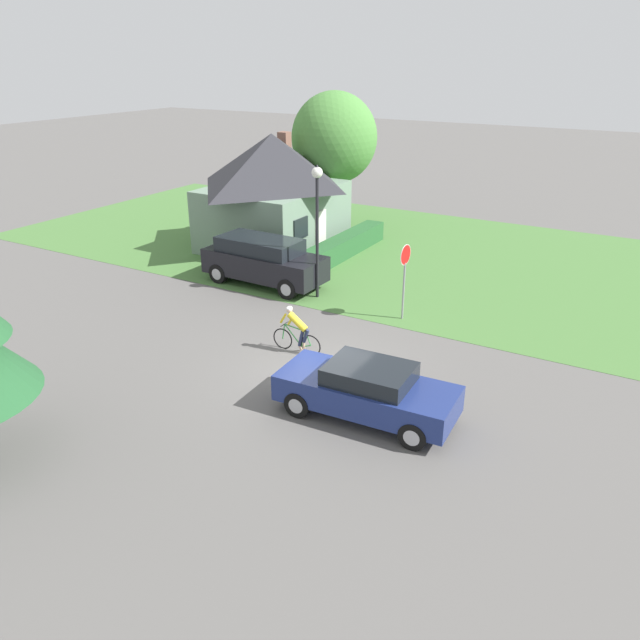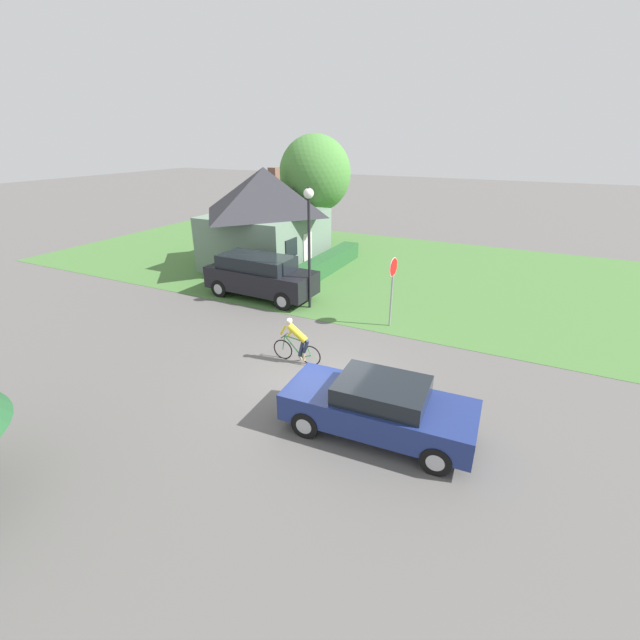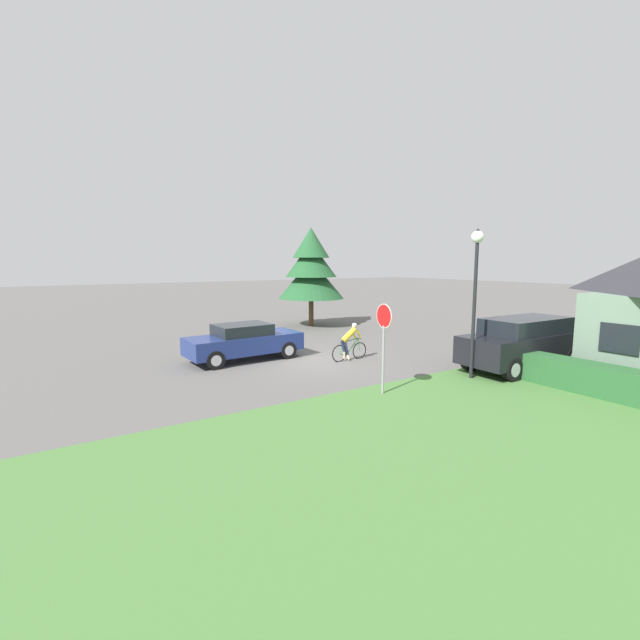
{
  "view_description": "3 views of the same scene",
  "coord_description": "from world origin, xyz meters",
  "px_view_note": "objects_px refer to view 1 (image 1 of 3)",
  "views": [
    {
      "loc": [
        -13.9,
        -8.13,
        8.59
      ],
      "look_at": [
        0.32,
        0.14,
        1.51
      ],
      "focal_mm": 35.0,
      "sensor_mm": 36.0,
      "label": 1
    },
    {
      "loc": [
        -9.73,
        -4.8,
        6.72
      ],
      "look_at": [
        0.35,
        0.21,
        1.86
      ],
      "focal_mm": 24.0,
      "sensor_mm": 36.0,
      "label": 2
    },
    {
      "loc": [
        14.29,
        -8.76,
        3.89
      ],
      "look_at": [
        -0.19,
        0.55,
        1.55
      ],
      "focal_mm": 24.0,
      "sensor_mm": 36.0,
      "label": 3
    }
  ],
  "objects_px": {
    "cyclist": "(297,331)",
    "stop_sign": "(405,267)",
    "deciduous_tree_right": "(334,138)",
    "street_lamp": "(317,203)",
    "sedan_left_lane": "(367,391)",
    "cottage_house": "(273,189)",
    "parked_suv_right": "(263,261)"
  },
  "relations": [
    {
      "from": "sedan_left_lane",
      "to": "cyclist",
      "type": "bearing_deg",
      "value": -35.75
    },
    {
      "from": "parked_suv_right",
      "to": "deciduous_tree_right",
      "type": "relative_size",
      "value": 0.73
    },
    {
      "from": "stop_sign",
      "to": "street_lamp",
      "type": "xyz_separation_m",
      "value": [
        0.32,
        3.63,
        1.71
      ]
    },
    {
      "from": "cyclist",
      "to": "deciduous_tree_right",
      "type": "relative_size",
      "value": 0.25
    },
    {
      "from": "street_lamp",
      "to": "deciduous_tree_right",
      "type": "xyz_separation_m",
      "value": [
        9.55,
        4.59,
        0.97
      ]
    },
    {
      "from": "parked_suv_right",
      "to": "sedan_left_lane",
      "type": "bearing_deg",
      "value": 140.97
    },
    {
      "from": "cyclist",
      "to": "deciduous_tree_right",
      "type": "bearing_deg",
      "value": -66.22
    },
    {
      "from": "sedan_left_lane",
      "to": "street_lamp",
      "type": "bearing_deg",
      "value": -53.95
    },
    {
      "from": "cottage_house",
      "to": "street_lamp",
      "type": "height_order",
      "value": "cottage_house"
    },
    {
      "from": "sedan_left_lane",
      "to": "cyclist",
      "type": "relative_size",
      "value": 2.71
    },
    {
      "from": "cyclist",
      "to": "parked_suv_right",
      "type": "distance_m",
      "value": 6.37
    },
    {
      "from": "cottage_house",
      "to": "cyclist",
      "type": "xyz_separation_m",
      "value": [
        -9.32,
        -7.13,
        -2.0
      ]
    },
    {
      "from": "stop_sign",
      "to": "street_lamp",
      "type": "bearing_deg",
      "value": -90.59
    },
    {
      "from": "deciduous_tree_right",
      "to": "parked_suv_right",
      "type": "bearing_deg",
      "value": -167.92
    },
    {
      "from": "sedan_left_lane",
      "to": "street_lamp",
      "type": "distance_m",
      "value": 9.04
    },
    {
      "from": "parked_suv_right",
      "to": "cyclist",
      "type": "bearing_deg",
      "value": 135.85
    },
    {
      "from": "cottage_house",
      "to": "sedan_left_lane",
      "type": "height_order",
      "value": "cottage_house"
    },
    {
      "from": "sedan_left_lane",
      "to": "deciduous_tree_right",
      "type": "distance_m",
      "value": 19.43
    },
    {
      "from": "street_lamp",
      "to": "cyclist",
      "type": "bearing_deg",
      "value": -157.22
    },
    {
      "from": "parked_suv_right",
      "to": "street_lamp",
      "type": "distance_m",
      "value": 3.69
    },
    {
      "from": "cottage_house",
      "to": "parked_suv_right",
      "type": "height_order",
      "value": "cottage_house"
    },
    {
      "from": "stop_sign",
      "to": "deciduous_tree_right",
      "type": "height_order",
      "value": "deciduous_tree_right"
    },
    {
      "from": "cyclist",
      "to": "stop_sign",
      "type": "height_order",
      "value": "stop_sign"
    },
    {
      "from": "cyclist",
      "to": "sedan_left_lane",
      "type": "bearing_deg",
      "value": 146.0
    },
    {
      "from": "stop_sign",
      "to": "deciduous_tree_right",
      "type": "relative_size",
      "value": 0.39
    },
    {
      "from": "cottage_house",
      "to": "deciduous_tree_right",
      "type": "bearing_deg",
      "value": -8.63
    },
    {
      "from": "sedan_left_lane",
      "to": "stop_sign",
      "type": "bearing_deg",
      "value": -77.45
    },
    {
      "from": "cottage_house",
      "to": "stop_sign",
      "type": "distance_m",
      "value": 10.39
    },
    {
      "from": "cottage_house",
      "to": "street_lamp",
      "type": "xyz_separation_m",
      "value": [
        -4.93,
        -5.29,
        0.9
      ]
    },
    {
      "from": "cottage_house",
      "to": "parked_suv_right",
      "type": "xyz_separation_m",
      "value": [
        -4.75,
        -2.7,
        -1.73
      ]
    },
    {
      "from": "deciduous_tree_right",
      "to": "cottage_house",
      "type": "bearing_deg",
      "value": 171.44
    },
    {
      "from": "cottage_house",
      "to": "cyclist",
      "type": "bearing_deg",
      "value": -142.65
    }
  ]
}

